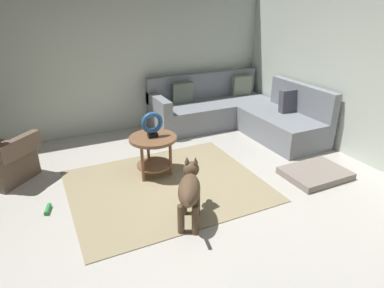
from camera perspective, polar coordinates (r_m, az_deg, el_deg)
name	(u,v)px	position (r m, az deg, el deg)	size (l,w,h in m)	color
ground_plane	(178,224)	(3.67, -2.30, -13.31)	(6.00, 6.00, 0.10)	beige
wall_back	(104,51)	(5.81, -14.70, 14.93)	(6.00, 0.12, 2.70)	silver
area_rug	(167,186)	(4.23, -4.29, -7.01)	(2.30, 1.90, 0.01)	tan
sectional_couch	(236,113)	(5.96, 7.47, 5.22)	(2.20, 2.25, 0.88)	gray
side_table	(153,146)	(4.31, -6.56, -0.31)	(0.60, 0.60, 0.54)	brown
torus_sculpture	(152,124)	(4.20, -6.75, 3.37)	(0.28, 0.08, 0.33)	black
dog_bed_mat	(315,173)	(4.69, 20.09, -4.69)	(0.80, 0.60, 0.09)	gray
dog	(190,190)	(3.41, -0.42, -7.75)	(0.47, 0.76, 0.63)	brown
dog_toy_rope	(48,209)	(4.07, -23.19, -10.10)	(0.05, 0.05, 0.18)	green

